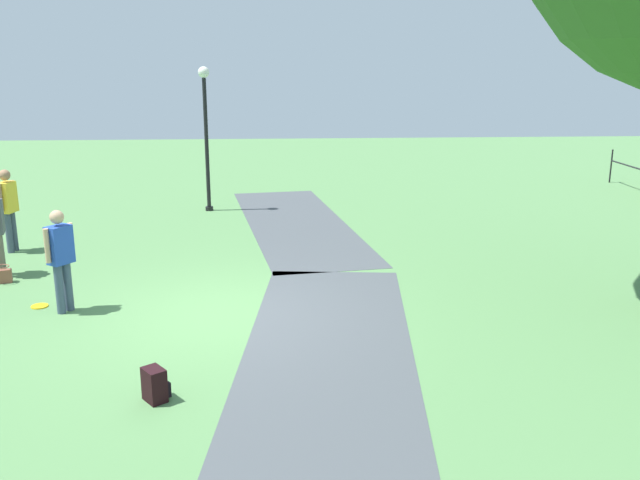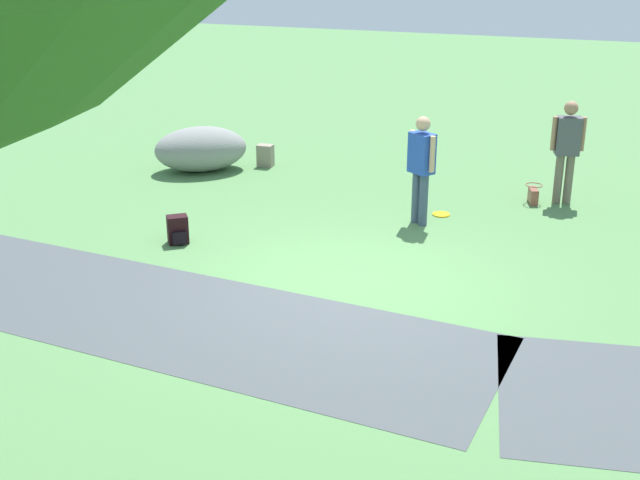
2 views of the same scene
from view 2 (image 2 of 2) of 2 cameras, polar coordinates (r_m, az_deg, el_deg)
name	(u,v)px [view 2 (image 2 of 2)]	position (r m, az deg, el deg)	size (l,w,h in m)	color
ground_plane	(352,282)	(10.54, 2.19, -2.89)	(48.00, 48.00, 0.00)	#52804A
footpath_segment_mid	(157,312)	(9.94, -11.00, -4.80)	(8.19, 3.11, 0.01)	#44494D
lawn_boulder	(201,149)	(15.24, -8.10, 6.13)	(1.95, 1.81, 0.80)	gray
woman_with_handbag	(567,145)	(13.73, 16.43, 6.20)	(0.51, 0.32, 1.64)	#6A6152
man_near_boulder	(421,163)	(12.34, 6.90, 5.21)	(0.44, 0.40, 1.62)	#3D4D64
handbag_on_grass	(533,195)	(13.82, 14.27, 3.00)	(0.33, 0.34, 0.31)	brown
backpack_by_boulder	(266,156)	(15.46, -3.71, 5.73)	(0.28, 0.26, 0.40)	gray
spare_backpack_on_lawn	(178,230)	(11.88, -9.63, 0.66)	(0.35, 0.35, 0.40)	black
frisbee_on_grass	(441,214)	(13.02, 8.22, 1.74)	(0.27, 0.27, 0.02)	#EBB213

